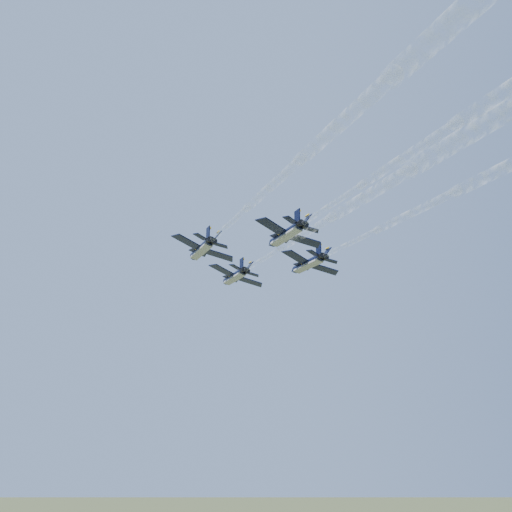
{
  "coord_description": "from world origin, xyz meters",
  "views": [
    {
      "loc": [
        3.27,
        -104.22,
        56.47
      ],
      "look_at": [
        3.23,
        3.1,
        95.53
      ],
      "focal_mm": 40.0,
      "sensor_mm": 36.0,
      "label": 1
    }
  ],
  "objects_px": {
    "jet_lead": "(235,277)",
    "jet_right": "(308,264)",
    "jet_slot": "(286,235)",
    "jet_left": "(202,250)"
  },
  "relations": [
    {
      "from": "jet_lead",
      "to": "jet_left",
      "type": "height_order",
      "value": "same"
    },
    {
      "from": "jet_lead",
      "to": "jet_right",
      "type": "xyz_separation_m",
      "value": [
        15.2,
        -8.37,
        0.0
      ]
    },
    {
      "from": "jet_lead",
      "to": "jet_slot",
      "type": "xyz_separation_m",
      "value": [
        9.96,
        -24.14,
        0.0
      ]
    },
    {
      "from": "jet_right",
      "to": "jet_slot",
      "type": "height_order",
      "value": "same"
    },
    {
      "from": "jet_slot",
      "to": "jet_lead",
      "type": "bearing_deg",
      "value": 91.41
    },
    {
      "from": "jet_lead",
      "to": "jet_right",
      "type": "distance_m",
      "value": 17.35
    },
    {
      "from": "jet_slot",
      "to": "jet_left",
      "type": "bearing_deg",
      "value": 133.58
    },
    {
      "from": "jet_slot",
      "to": "jet_right",
      "type": "bearing_deg",
      "value": 50.6
    },
    {
      "from": "jet_left",
      "to": "jet_lead",
      "type": "bearing_deg",
      "value": 50.25
    },
    {
      "from": "jet_left",
      "to": "jet_right",
      "type": "height_order",
      "value": "same"
    }
  ]
}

